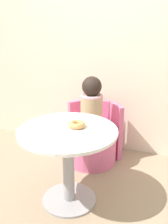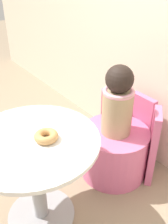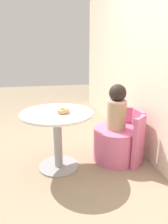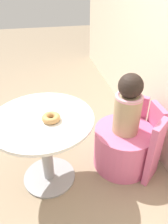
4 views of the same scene
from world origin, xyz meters
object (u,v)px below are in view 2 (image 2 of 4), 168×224
object	(u,v)px
round_table	(35,163)
donut	(46,136)
child_figure	(118,102)
tub_chair	(114,151)

from	to	relation	value
round_table	donut	world-z (taller)	donut
child_figure	round_table	bearing A→B (deg)	-87.26
round_table	tub_chair	world-z (taller)	round_table
round_table	donut	bearing A→B (deg)	52.02
round_table	child_figure	xyz separation A→B (m)	(-0.03, 0.68, 0.18)
donut	child_figure	bearing A→B (deg)	97.61
tub_chair	donut	distance (m)	0.78
tub_chair	donut	bearing A→B (deg)	-82.39
round_table	tub_chair	size ratio (longest dim) A/B	1.47
tub_chair	donut	xyz separation A→B (m)	(0.08, -0.62, 0.47)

